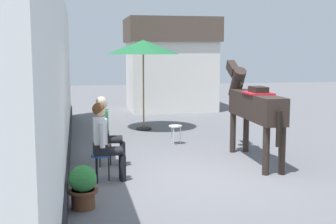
{
  "coord_description": "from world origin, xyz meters",
  "views": [
    {
      "loc": [
        -2.2,
        -7.74,
        2.27
      ],
      "look_at": [
        -0.4,
        1.2,
        1.05
      ],
      "focal_mm": 48.94,
      "sensor_mm": 36.0,
      "label": 1
    }
  ],
  "objects_px": {
    "seated_visitor_near": "(104,138)",
    "seated_visitor_far": "(106,127)",
    "flower_planter_near": "(83,186)",
    "spare_stool_white": "(175,128)",
    "satchel_bag": "(101,151)",
    "cafe_parasol": "(143,48)",
    "saddled_horse_center": "(254,105)"
  },
  "relations": [
    {
      "from": "seated_visitor_near",
      "to": "seated_visitor_far",
      "type": "distance_m",
      "value": 1.09
    },
    {
      "from": "seated_visitor_near",
      "to": "flower_planter_near",
      "type": "bearing_deg",
      "value": -106.1
    },
    {
      "from": "spare_stool_white",
      "to": "satchel_bag",
      "type": "xyz_separation_m",
      "value": [
        -1.85,
        -0.92,
        -0.3
      ]
    },
    {
      "from": "seated_visitor_near",
      "to": "satchel_bag",
      "type": "bearing_deg",
      "value": 88.46
    },
    {
      "from": "flower_planter_near",
      "to": "cafe_parasol",
      "type": "height_order",
      "value": "cafe_parasol"
    },
    {
      "from": "saddled_horse_center",
      "to": "flower_planter_near",
      "type": "xyz_separation_m",
      "value": [
        -3.51,
        -2.27,
        -0.82
      ]
    },
    {
      "from": "cafe_parasol",
      "to": "satchel_bag",
      "type": "distance_m",
      "value": 4.07
    },
    {
      "from": "seated_visitor_near",
      "to": "cafe_parasol",
      "type": "height_order",
      "value": "cafe_parasol"
    },
    {
      "from": "saddled_horse_center",
      "to": "cafe_parasol",
      "type": "distance_m",
      "value": 4.66
    },
    {
      "from": "spare_stool_white",
      "to": "flower_planter_near",
      "type": "bearing_deg",
      "value": -118.26
    },
    {
      "from": "seated_visitor_near",
      "to": "flower_planter_near",
      "type": "height_order",
      "value": "seated_visitor_near"
    },
    {
      "from": "saddled_horse_center",
      "to": "spare_stool_white",
      "type": "relative_size",
      "value": 6.52
    },
    {
      "from": "seated_visitor_near",
      "to": "seated_visitor_far",
      "type": "xyz_separation_m",
      "value": [
        0.11,
        1.09,
        0.0
      ]
    },
    {
      "from": "saddled_horse_center",
      "to": "cafe_parasol",
      "type": "xyz_separation_m",
      "value": [
        -1.67,
        4.18,
        1.2
      ]
    },
    {
      "from": "flower_planter_near",
      "to": "cafe_parasol",
      "type": "relative_size",
      "value": 0.25
    },
    {
      "from": "spare_stool_white",
      "to": "satchel_bag",
      "type": "relative_size",
      "value": 1.64
    },
    {
      "from": "spare_stool_white",
      "to": "satchel_bag",
      "type": "bearing_deg",
      "value": -153.64
    },
    {
      "from": "seated_visitor_far",
      "to": "flower_planter_near",
      "type": "distance_m",
      "value": 2.53
    },
    {
      "from": "seated_visitor_far",
      "to": "satchel_bag",
      "type": "relative_size",
      "value": 4.96
    },
    {
      "from": "seated_visitor_far",
      "to": "satchel_bag",
      "type": "xyz_separation_m",
      "value": [
        -0.06,
        0.92,
        -0.68
      ]
    },
    {
      "from": "seated_visitor_near",
      "to": "saddled_horse_center",
      "type": "height_order",
      "value": "saddled_horse_center"
    },
    {
      "from": "seated_visitor_far",
      "to": "flower_planter_near",
      "type": "height_order",
      "value": "seated_visitor_far"
    },
    {
      "from": "seated_visitor_far",
      "to": "flower_planter_near",
      "type": "xyz_separation_m",
      "value": [
        -0.5,
        -2.44,
        -0.44
      ]
    },
    {
      "from": "seated_visitor_far",
      "to": "cafe_parasol",
      "type": "bearing_deg",
      "value": 71.59
    },
    {
      "from": "flower_planter_near",
      "to": "saddled_horse_center",
      "type": "bearing_deg",
      "value": 32.91
    },
    {
      "from": "seated_visitor_near",
      "to": "saddled_horse_center",
      "type": "xyz_separation_m",
      "value": [
        3.12,
        0.91,
        0.38
      ]
    },
    {
      "from": "cafe_parasol",
      "to": "flower_planter_near",
      "type": "bearing_deg",
      "value": -105.89
    },
    {
      "from": "cafe_parasol",
      "to": "spare_stool_white",
      "type": "relative_size",
      "value": 5.61
    },
    {
      "from": "seated_visitor_far",
      "to": "spare_stool_white",
      "type": "distance_m",
      "value": 2.59
    },
    {
      "from": "seated_visitor_near",
      "to": "cafe_parasol",
      "type": "xyz_separation_m",
      "value": [
        1.44,
        5.09,
        1.59
      ]
    },
    {
      "from": "satchel_bag",
      "to": "seated_visitor_near",
      "type": "bearing_deg",
      "value": -117.47
    },
    {
      "from": "seated_visitor_near",
      "to": "spare_stool_white",
      "type": "height_order",
      "value": "seated_visitor_near"
    }
  ]
}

